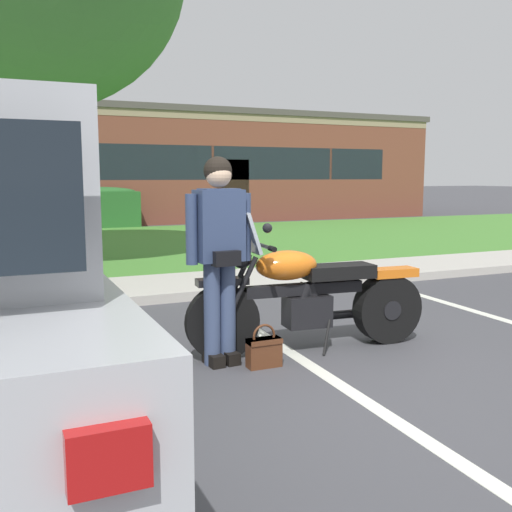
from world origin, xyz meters
The scene contains 10 objects.
ground_plane centered at (0.00, 0.00, 0.00)m, with size 140.00×140.00×0.00m, color #424247.
curb_strip centered at (0.00, 3.26, 0.06)m, with size 60.00×0.20×0.12m, color #B7B2A8.
concrete_walk centered at (0.00, 4.11, 0.04)m, with size 60.00×1.50×0.08m, color #B7B2A8.
grass_lawn centered at (0.00, 9.19, 0.03)m, with size 60.00×8.66×0.06m, color #478433.
stall_stripe_1 centered at (-0.17, 0.20, 0.00)m, with size 0.12×4.40×0.01m, color silver.
motorcycle centered at (0.12, 0.77, 0.49)m, with size 2.24×0.82×1.26m.
rider_person centered at (-0.82, 0.74, 0.99)m, with size 0.57×0.32×1.70m.
handbag centered at (-0.53, 0.51, 0.14)m, with size 0.28×0.13×0.36m.
hedge_center_left centered at (0.20, 13.89, 0.65)m, with size 2.43×0.90×1.24m.
brick_building centered at (-0.42, 20.42, 1.90)m, with size 26.53×12.02×3.80m.
Camera 1 is at (-2.44, -3.66, 1.55)m, focal length 40.83 mm.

